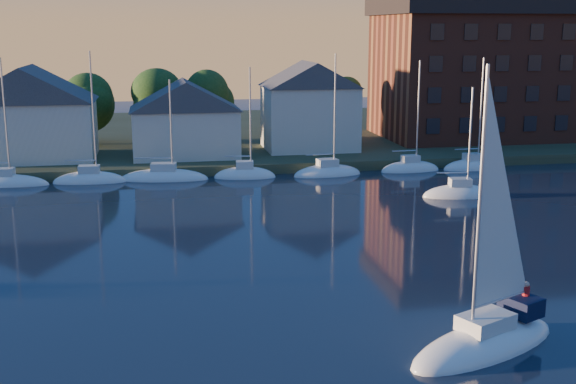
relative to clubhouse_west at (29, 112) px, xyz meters
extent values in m
cube|color=#343C23|center=(22.00, 17.00, -5.93)|extent=(160.00, 50.00, 2.00)
cube|color=brown|center=(22.00, -6.00, -5.93)|extent=(120.00, 3.00, 1.00)
cube|color=silver|center=(0.00, 0.00, -1.93)|extent=(13.00, 9.00, 6.00)
cube|color=silver|center=(16.00, -1.00, -2.43)|extent=(11.00, 8.00, 5.00)
cube|color=silver|center=(30.00, 1.00, -1.43)|extent=(10.00, 8.00, 7.00)
cube|color=brown|center=(56.00, 7.00, 2.57)|extent=(30.00, 16.00, 15.00)
cube|color=black|center=(56.00, 7.00, 11.27)|extent=(31.00, 17.00, 2.40)
cylinder|color=#352518|center=(-4.00, 5.00, -3.18)|extent=(0.50, 0.50, 3.50)
cylinder|color=#352518|center=(4.00, 5.00, -3.18)|extent=(0.50, 0.50, 3.50)
sphere|color=#163A15|center=(4.00, 5.00, 1.27)|extent=(5.40, 5.40, 5.40)
cylinder|color=#352518|center=(12.00, 5.00, -3.18)|extent=(0.50, 0.50, 3.50)
sphere|color=#163A15|center=(12.00, 5.00, 1.27)|extent=(5.40, 5.40, 5.40)
cylinder|color=#352518|center=(20.00, 5.00, -3.18)|extent=(0.50, 0.50, 3.50)
sphere|color=#163A15|center=(20.00, 5.00, 1.27)|extent=(5.40, 5.40, 5.40)
cylinder|color=#352518|center=(28.00, 5.00, -3.18)|extent=(0.50, 0.50, 3.50)
sphere|color=#163A15|center=(28.00, 5.00, 1.27)|extent=(5.40, 5.40, 5.40)
cylinder|color=#352518|center=(36.00, 5.00, -3.18)|extent=(0.50, 0.50, 3.50)
sphere|color=#163A15|center=(36.00, 5.00, 1.27)|extent=(5.40, 5.40, 5.40)
cylinder|color=#352518|center=(44.00, 5.00, -3.18)|extent=(0.50, 0.50, 3.50)
sphere|color=#163A15|center=(44.00, 5.00, 1.27)|extent=(5.40, 5.40, 5.40)
cylinder|color=#352518|center=(52.00, 5.00, -3.18)|extent=(0.50, 0.50, 3.50)
sphere|color=#163A15|center=(52.00, 5.00, 1.27)|extent=(5.40, 5.40, 5.40)
cylinder|color=#352518|center=(60.00, 5.00, -3.18)|extent=(0.50, 0.50, 3.50)
sphere|color=#163A15|center=(60.00, 5.00, 1.27)|extent=(5.40, 5.40, 5.40)
ellipsoid|color=white|center=(6.00, -9.00, -5.93)|extent=(7.50, 2.40, 2.20)
cube|color=silver|center=(6.00, -9.00, -4.63)|extent=(2.10, 1.32, 0.70)
cylinder|color=#A5A8AD|center=(6.75, -9.00, 0.02)|extent=(0.16, 0.16, 10.00)
cylinder|color=#A5A8AD|center=(5.17, -9.00, -3.78)|extent=(3.15, 0.12, 0.12)
ellipsoid|color=white|center=(14.00, -9.00, -5.93)|extent=(7.50, 2.40, 2.20)
cube|color=silver|center=(14.00, -9.00, -4.63)|extent=(2.10, 1.32, 0.70)
cylinder|color=#A5A8AD|center=(14.75, -9.00, 0.02)|extent=(0.16, 0.16, 10.00)
cylinder|color=#A5A8AD|center=(13.17, -9.00, -3.78)|extent=(3.15, 0.12, 0.12)
ellipsoid|color=white|center=(22.00, -9.00, -5.93)|extent=(7.50, 2.40, 2.20)
cube|color=silver|center=(22.00, -9.00, -4.63)|extent=(2.10, 1.32, 0.70)
cylinder|color=#A5A8AD|center=(22.75, -9.00, 0.02)|extent=(0.16, 0.16, 10.00)
cylinder|color=#A5A8AD|center=(21.17, -9.00, -3.78)|extent=(3.15, 0.12, 0.12)
ellipsoid|color=white|center=(30.00, -9.00, -5.93)|extent=(7.50, 2.40, 2.20)
cube|color=silver|center=(30.00, -9.00, -4.63)|extent=(2.10, 1.32, 0.70)
cylinder|color=#A5A8AD|center=(30.75, -9.00, 0.02)|extent=(0.16, 0.16, 10.00)
cylinder|color=#A5A8AD|center=(29.17, -9.00, -3.78)|extent=(3.15, 0.12, 0.12)
ellipsoid|color=white|center=(38.00, -9.00, -5.93)|extent=(7.50, 2.40, 2.20)
cube|color=silver|center=(38.00, -9.00, -4.63)|extent=(2.10, 1.32, 0.70)
cylinder|color=#A5A8AD|center=(38.75, -9.00, 0.02)|extent=(0.16, 0.16, 10.00)
cylinder|color=#A5A8AD|center=(37.17, -9.00, -3.78)|extent=(3.15, 0.12, 0.12)
ellipsoid|color=white|center=(46.00, -9.00, -5.93)|extent=(7.50, 2.40, 2.20)
cube|color=silver|center=(46.00, -9.00, -4.63)|extent=(2.10, 1.32, 0.70)
cylinder|color=#A5A8AD|center=(46.75, -9.00, 0.02)|extent=(0.16, 0.16, 10.00)
cylinder|color=#A5A8AD|center=(45.17, -9.00, -3.78)|extent=(3.15, 0.12, 0.12)
ellipsoid|color=white|center=(27.15, -49.90, -5.93)|extent=(9.35, 6.33, 2.20)
cube|color=silver|center=(27.15, -49.90, -4.63)|extent=(2.94, 2.48, 0.70)
cylinder|color=#A5A8AD|center=(26.34, -50.27, 0.99)|extent=(0.16, 0.16, 11.94)
cylinder|color=#A5A8AD|center=(28.05, -49.49, -3.78)|extent=(3.47, 1.67, 0.12)
cube|color=black|center=(29.43, -48.86, -4.43)|extent=(1.99, 2.16, 0.90)
ellipsoid|color=white|center=(38.70, -20.86, -5.93)|extent=(6.77, 3.03, 2.20)
cube|color=silver|center=(38.70, -20.86, -4.63)|extent=(1.97, 1.44, 0.70)
cylinder|color=#A5A8AD|center=(39.35, -20.94, -0.71)|extent=(0.16, 0.16, 8.55)
cylinder|color=#A5A8AD|center=(37.99, -20.76, -3.78)|extent=(2.74, 0.47, 0.12)
camera|label=1|loc=(12.65, -78.39, 8.35)|focal=45.00mm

